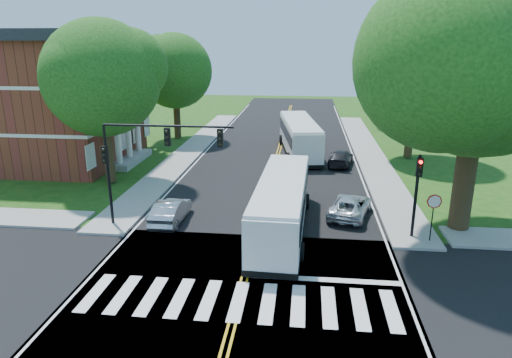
# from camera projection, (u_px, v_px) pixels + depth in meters

# --- Properties ---
(ground) EXTENTS (140.00, 140.00, 0.00)m
(ground) POSITION_uv_depth(u_px,v_px,m) (240.00, 295.00, 18.78)
(ground) COLOR #174411
(ground) RESTS_ON ground
(road) EXTENTS (14.00, 96.00, 0.01)m
(road) POSITION_uv_depth(u_px,v_px,m) (273.00, 173.00, 35.88)
(road) COLOR black
(road) RESTS_ON ground
(cross_road) EXTENTS (60.00, 12.00, 0.01)m
(cross_road) POSITION_uv_depth(u_px,v_px,m) (240.00, 294.00, 18.77)
(cross_road) COLOR black
(cross_road) RESTS_ON ground
(center_line) EXTENTS (0.36, 70.00, 0.01)m
(center_line) POSITION_uv_depth(u_px,v_px,m) (276.00, 160.00, 39.68)
(center_line) COLOR gold
(center_line) RESTS_ON road
(edge_line_w) EXTENTS (0.12, 70.00, 0.01)m
(edge_line_w) POSITION_uv_depth(u_px,v_px,m) (200.00, 158.00, 40.40)
(edge_line_w) COLOR silver
(edge_line_w) RESTS_ON road
(edge_line_e) EXTENTS (0.12, 70.00, 0.01)m
(edge_line_e) POSITION_uv_depth(u_px,v_px,m) (356.00, 162.00, 38.97)
(edge_line_e) COLOR silver
(edge_line_e) RESTS_ON road
(crosswalk) EXTENTS (12.60, 3.00, 0.01)m
(crosswalk) POSITION_uv_depth(u_px,v_px,m) (238.00, 301.00, 18.30)
(crosswalk) COLOR silver
(crosswalk) RESTS_ON road
(stop_bar) EXTENTS (6.60, 0.40, 0.01)m
(stop_bar) POSITION_uv_depth(u_px,v_px,m) (325.00, 280.00, 19.92)
(stop_bar) COLOR silver
(stop_bar) RESTS_ON road
(sidewalk_nw) EXTENTS (2.60, 40.00, 0.15)m
(sidewalk_nw) POSITION_uv_depth(u_px,v_px,m) (191.00, 149.00, 43.39)
(sidewalk_nw) COLOR gray
(sidewalk_nw) RESTS_ON ground
(sidewalk_ne) EXTENTS (2.60, 40.00, 0.15)m
(sidewalk_ne) POSITION_uv_depth(u_px,v_px,m) (369.00, 154.00, 41.64)
(sidewalk_ne) COLOR gray
(sidewalk_ne) RESTS_ON ground
(tree_ne_big) EXTENTS (10.80, 10.80, 14.91)m
(tree_ne_big) POSITION_uv_depth(u_px,v_px,m) (483.00, 49.00, 22.41)
(tree_ne_big) COLOR #342414
(tree_ne_big) RESTS_ON ground
(tree_west_near) EXTENTS (8.00, 8.00, 11.40)m
(tree_west_near) POSITION_uv_depth(u_px,v_px,m) (102.00, 78.00, 31.09)
(tree_west_near) COLOR #342414
(tree_west_near) RESTS_ON ground
(tree_west_far) EXTENTS (7.60, 7.60, 10.67)m
(tree_west_far) POSITION_uv_depth(u_px,v_px,m) (175.00, 71.00, 46.40)
(tree_west_far) COLOR #342414
(tree_west_far) RESTS_ON ground
(tree_east_mid) EXTENTS (8.40, 8.40, 11.93)m
(tree_east_mid) POSITION_uv_depth(u_px,v_px,m) (416.00, 67.00, 38.08)
(tree_east_mid) COLOR #342414
(tree_east_mid) RESTS_ON ground
(tree_east_far) EXTENTS (7.20, 7.20, 10.34)m
(tree_east_far) POSITION_uv_depth(u_px,v_px,m) (394.00, 68.00, 53.47)
(tree_east_far) COLOR #342414
(tree_east_far) RESTS_ON ground
(brick_building) EXTENTS (20.00, 13.00, 10.80)m
(brick_building) POSITION_uv_depth(u_px,v_px,m) (16.00, 97.00, 38.51)
(brick_building) COLOR brown
(brick_building) RESTS_ON ground
(signal_nw) EXTENTS (7.15, 0.46, 5.66)m
(signal_nw) POSITION_uv_depth(u_px,v_px,m) (148.00, 151.00, 24.22)
(signal_nw) COLOR black
(signal_nw) RESTS_ON ground
(signal_ne) EXTENTS (0.30, 0.46, 4.40)m
(signal_ne) POSITION_uv_depth(u_px,v_px,m) (417.00, 185.00, 23.17)
(signal_ne) COLOR black
(signal_ne) RESTS_ON ground
(stop_sign) EXTENTS (0.76, 0.08, 2.53)m
(stop_sign) POSITION_uv_depth(u_px,v_px,m) (434.00, 206.00, 22.92)
(stop_sign) COLOR black
(stop_sign) RESTS_ON ground
(bus_lead) EXTENTS (3.04, 11.44, 2.94)m
(bus_lead) POSITION_uv_depth(u_px,v_px,m) (282.00, 204.00, 24.62)
(bus_lead) COLOR silver
(bus_lead) RESTS_ON road
(bus_follow) EXTENTS (4.27, 12.16, 3.08)m
(bus_follow) POSITION_uv_depth(u_px,v_px,m) (299.00, 136.00, 41.62)
(bus_follow) COLOR silver
(bus_follow) RESTS_ON road
(hatchback) EXTENTS (1.45, 4.10, 1.35)m
(hatchback) POSITION_uv_depth(u_px,v_px,m) (171.00, 211.00, 26.01)
(hatchback) COLOR #AAACB1
(hatchback) RESTS_ON road
(suv) EXTENTS (3.12, 4.80, 1.23)m
(suv) POSITION_uv_depth(u_px,v_px,m) (350.00, 206.00, 27.01)
(suv) COLOR silver
(suv) RESTS_ON road
(dark_sedan) EXTENTS (2.52, 4.58, 1.26)m
(dark_sedan) POSITION_uv_depth(u_px,v_px,m) (341.00, 158.00, 37.96)
(dark_sedan) COLOR black
(dark_sedan) RESTS_ON road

